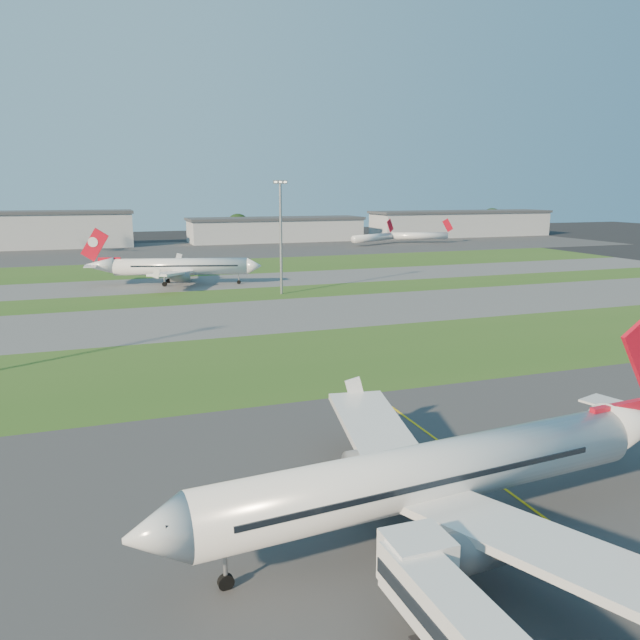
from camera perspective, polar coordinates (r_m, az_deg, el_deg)
name	(u,v)px	position (r m, az deg, el deg)	size (l,w,h in m)	color
ground	(527,566)	(44.93, 18.43, -20.59)	(700.00, 700.00, 0.00)	black
apron_near	(527,566)	(44.92, 18.43, -20.59)	(300.00, 70.00, 0.01)	#333335
grass_strip_a	(290,361)	(88.13, -2.74, -3.77)	(300.00, 34.00, 0.01)	#2F541C
taxiway_a	(240,317)	(119.24, -7.37, 0.27)	(300.00, 32.00, 0.01)	#515154
grass_strip_b	(216,296)	(143.38, -9.52, 2.15)	(300.00, 18.00, 0.01)	#2F541C
taxiway_b	(200,283)	(164.83, -10.90, 3.34)	(300.00, 26.00, 0.01)	#515154
grass_strip_c	(183,268)	(197.24, -12.40, 4.64)	(300.00, 40.00, 0.01)	#2F541C
apron_far	(163,251)	(256.54, -14.16, 6.15)	(400.00, 80.00, 0.01)	#333335
yellow_line	(590,552)	(47.84, 23.43, -18.85)	(0.25, 60.00, 0.02)	gold
airliner_parked	(434,474)	(44.66, 10.36, -13.73)	(41.32, 34.94, 12.89)	silver
airliner_taxiing	(180,267)	(162.29, -12.71, 4.74)	(40.37, 33.90, 12.89)	silver
mini_jet_near	(373,237)	(276.28, 4.84, 7.53)	(26.04, 15.07, 9.48)	silver
mini_jet_far	(419,236)	(289.78, 9.08, 7.62)	(27.80, 10.82, 9.48)	silver
light_mast_centre	(281,230)	(143.13, -3.60, 8.24)	(3.20, 0.70, 25.80)	gray
hangar_west	(44,229)	(285.45, -23.95, 7.58)	(71.40, 23.00, 15.20)	#93969A
hangar_east	(276,229)	(295.74, -4.05, 8.27)	(81.60, 23.00, 11.20)	#93969A
hangar_far_east	(461,223)	(336.67, 12.76, 8.61)	(96.90, 23.00, 13.20)	#93969A
tree_mid_west	(107,231)	(295.84, -18.91, 7.72)	(9.90, 9.90, 10.80)	black
tree_mid_east	(238,226)	(305.64, -7.51, 8.54)	(11.55, 11.55, 12.60)	black
tree_east	(381,225)	(327.96, 5.63, 8.68)	(10.45, 10.45, 11.40)	black
tree_far_east	(492,220)	(366.53, 15.43, 8.85)	(12.65, 12.65, 13.80)	black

